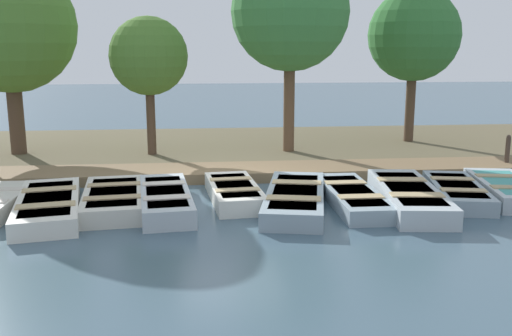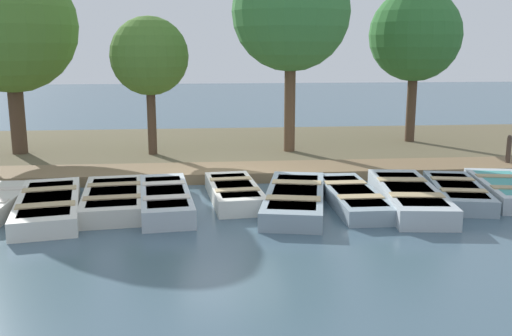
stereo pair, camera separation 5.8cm
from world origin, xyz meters
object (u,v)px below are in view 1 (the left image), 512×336
(park_tree_center, at_px, (290,12))
(park_tree_right, at_px, (414,36))
(mooring_post_far, at_px, (507,153))
(rowboat_9, at_px, (507,189))
(park_tree_far_left, at_px, (8,26))
(rowboat_7, at_px, (408,196))
(park_tree_left, at_px, (149,57))
(rowboat_6, at_px, (352,196))
(rowboat_4, at_px, (234,192))
(rowboat_8, at_px, (457,191))
(rowboat_1, at_px, (48,205))
(rowboat_5, at_px, (295,198))
(rowboat_2, at_px, (114,199))
(rowboat_3, at_px, (165,199))

(park_tree_center, relative_size, park_tree_right, 1.17)
(mooring_post_far, bearing_deg, rowboat_9, -28.67)
(mooring_post_far, relative_size, park_tree_far_left, 0.17)
(rowboat_7, distance_m, park_tree_left, 8.38)
(rowboat_7, bearing_deg, rowboat_6, -93.92)
(rowboat_4, distance_m, rowboat_7, 3.72)
(rowboat_9, bearing_deg, rowboat_7, -69.71)
(rowboat_8, bearing_deg, mooring_post_far, 147.38)
(rowboat_1, relative_size, rowboat_9, 1.16)
(rowboat_8, relative_size, park_tree_left, 0.72)
(rowboat_4, bearing_deg, rowboat_5, 58.40)
(rowboat_4, xyz_separation_m, park_tree_far_left, (-5.14, -6.03, 3.67))
(rowboat_6, xyz_separation_m, rowboat_9, (-0.20, 3.58, 0.02))
(rowboat_2, bearing_deg, rowboat_3, 75.36)
(mooring_post_far, xyz_separation_m, park_tree_far_left, (-2.92, -13.51, 3.35))
(rowboat_8, relative_size, park_tree_center, 0.50)
(rowboat_7, xyz_separation_m, park_tree_far_left, (-5.90, -9.68, 3.64))
(park_tree_left, bearing_deg, rowboat_3, 7.36)
(rowboat_3, bearing_deg, rowboat_6, 83.02)
(rowboat_3, bearing_deg, rowboat_2, -104.49)
(park_tree_left, bearing_deg, park_tree_right, 100.54)
(park_tree_center, bearing_deg, park_tree_right, 108.36)
(rowboat_9, bearing_deg, park_tree_right, -170.90)
(rowboat_7, bearing_deg, rowboat_3, -86.06)
(park_tree_center, bearing_deg, park_tree_left, -88.11)
(park_tree_left, height_order, park_tree_center, park_tree_center)
(rowboat_7, distance_m, park_tree_right, 8.17)
(rowboat_2, relative_size, rowboat_5, 0.82)
(rowboat_7, bearing_deg, rowboat_1, -83.55)
(mooring_post_far, bearing_deg, rowboat_5, -65.48)
(park_tree_left, distance_m, park_tree_center, 4.26)
(rowboat_3, bearing_deg, park_tree_center, 140.98)
(park_tree_far_left, relative_size, park_tree_left, 1.39)
(park_tree_far_left, bearing_deg, rowboat_2, 32.74)
(rowboat_1, xyz_separation_m, park_tree_center, (-5.44, 5.72, 4.08))
(rowboat_8, distance_m, mooring_post_far, 3.67)
(rowboat_1, relative_size, rowboat_5, 0.96)
(rowboat_2, relative_size, park_tree_center, 0.51)
(rowboat_7, bearing_deg, rowboat_9, 107.06)
(rowboat_5, bearing_deg, park_tree_right, 156.04)
(rowboat_8, relative_size, park_tree_right, 0.58)
(mooring_post_far, distance_m, park_tree_far_left, 14.22)
(rowboat_2, xyz_separation_m, mooring_post_far, (-2.53, 10.00, 0.32))
(rowboat_3, xyz_separation_m, park_tree_far_left, (-5.61, -4.58, 3.65))
(rowboat_5, bearing_deg, rowboat_1, -77.33)
(rowboat_5, distance_m, rowboat_8, 3.66)
(rowboat_9, distance_m, mooring_post_far, 2.93)
(rowboat_1, distance_m, rowboat_6, 6.27)
(rowboat_3, height_order, rowboat_8, rowboat_3)
(rowboat_9, relative_size, park_tree_center, 0.51)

